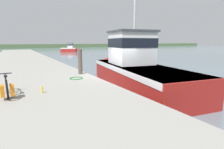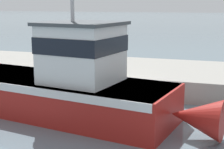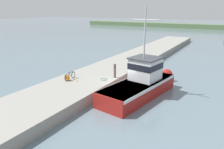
{
  "view_description": "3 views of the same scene",
  "coord_description": "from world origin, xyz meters",
  "px_view_note": "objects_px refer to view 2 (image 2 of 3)",
  "views": [
    {
      "loc": [
        -5.15,
        -9.1,
        2.86
      ],
      "look_at": [
        -1.02,
        -1.75,
        1.29
      ],
      "focal_mm": 28.0,
      "sensor_mm": 36.0,
      "label": 1
    },
    {
      "loc": [
        13.05,
        5.43,
        4.22
      ],
      "look_at": [
        0.12,
        1.13,
        1.4
      ],
      "focal_mm": 55.0,
      "sensor_mm": 36.0,
      "label": 2
    },
    {
      "loc": [
        8.92,
        -18.54,
        7.97
      ],
      "look_at": [
        -1.69,
        0.08,
        1.51
      ],
      "focal_mm": 35.0,
      "sensor_mm": 36.0,
      "label": 3
    }
  ],
  "objects_px": {
    "mooring_post": "(118,60)",
    "water_bottle_on_curb": "(104,56)",
    "fishing_boat_main": "(69,84)",
    "bicycle_touring": "(88,54)",
    "water_bottle_by_bike": "(79,61)"
  },
  "relations": [
    {
      "from": "fishing_boat_main",
      "to": "bicycle_touring",
      "type": "relative_size",
      "value": 6.28
    },
    {
      "from": "water_bottle_on_curb",
      "to": "fishing_boat_main",
      "type": "bearing_deg",
      "value": 10.5
    },
    {
      "from": "fishing_boat_main",
      "to": "water_bottle_by_bike",
      "type": "bearing_deg",
      "value": -150.48
    },
    {
      "from": "mooring_post",
      "to": "water_bottle_on_curb",
      "type": "height_order",
      "value": "mooring_post"
    },
    {
      "from": "mooring_post",
      "to": "water_bottle_on_curb",
      "type": "bearing_deg",
      "value": -153.42
    },
    {
      "from": "bicycle_touring",
      "to": "water_bottle_on_curb",
      "type": "bearing_deg",
      "value": 148.45
    },
    {
      "from": "fishing_boat_main",
      "to": "water_bottle_on_curb",
      "type": "bearing_deg",
      "value": -160.2
    },
    {
      "from": "bicycle_touring",
      "to": "water_bottle_by_bike",
      "type": "distance_m",
      "value": 1.14
    },
    {
      "from": "fishing_boat_main",
      "to": "bicycle_touring",
      "type": "xyz_separation_m",
      "value": [
        -7.1,
        -2.11,
        0.07
      ]
    },
    {
      "from": "bicycle_touring",
      "to": "mooring_post",
      "type": "height_order",
      "value": "mooring_post"
    },
    {
      "from": "water_bottle_on_curb",
      "to": "bicycle_touring",
      "type": "bearing_deg",
      "value": -28.37
    },
    {
      "from": "bicycle_touring",
      "to": "water_bottle_by_bike",
      "type": "xyz_separation_m",
      "value": [
        1.12,
        -0.09,
        -0.22
      ]
    },
    {
      "from": "mooring_post",
      "to": "water_bottle_on_curb",
      "type": "xyz_separation_m",
      "value": [
        -4.8,
        -2.4,
        -0.62
      ]
    },
    {
      "from": "water_bottle_by_bike",
      "to": "water_bottle_on_curb",
      "type": "relative_size",
      "value": 1.11
    },
    {
      "from": "bicycle_touring",
      "to": "water_bottle_on_curb",
      "type": "height_order",
      "value": "bicycle_touring"
    }
  ]
}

